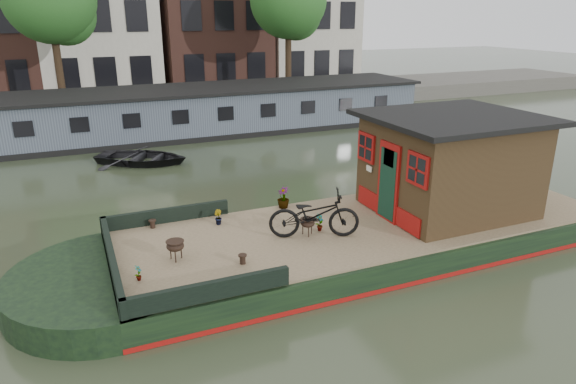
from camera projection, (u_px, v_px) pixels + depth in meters
name	position (u px, v px, depth m)	size (l,w,h in m)	color
ground	(370.00, 246.00, 12.50)	(120.00, 120.00, 0.00)	#2C3823
houseboat_hull	(321.00, 246.00, 11.92)	(14.01, 4.02, 0.60)	black
houseboat_deck	(371.00, 223.00, 12.30)	(11.80, 3.80, 0.05)	#8D7B57
bow_bulwark	(156.00, 252.00, 10.35)	(3.00, 4.00, 0.35)	black
cabin	(449.00, 163.00, 12.70)	(4.00, 3.50, 2.42)	black
bicycle	(314.00, 215.00, 11.31)	(0.70, 2.00, 1.05)	black
potted_plant_a	(320.00, 222.00, 11.72)	(0.22, 0.15, 0.42)	brown
potted_plant_b	(218.00, 217.00, 12.10)	(0.20, 0.16, 0.36)	maroon
potted_plant_d	(283.00, 198.00, 13.09)	(0.31, 0.31, 0.55)	#9F522B
potted_plant_e	(138.00, 273.00, 9.55)	(0.17, 0.11, 0.32)	maroon
brazier_front	(308.00, 227.00, 11.50)	(0.37, 0.37, 0.40)	black
brazier_rear	(176.00, 250.00, 10.34)	(0.39, 0.39, 0.42)	black
bollard_port	(153.00, 224.00, 11.92)	(0.17, 0.17, 0.20)	black
bollard_stbd	(243.00, 259.00, 10.22)	(0.17, 0.17, 0.20)	black
dinghy	(142.00, 154.00, 19.30)	(2.47, 3.46, 0.72)	black
far_houseboat	(214.00, 111.00, 24.32)	(20.40, 4.40, 2.11)	#4B5664
quay	(185.00, 101.00, 30.13)	(60.00, 6.00, 0.90)	#47443F
tree_left	(53.00, 1.00, 24.73)	(4.40, 4.40, 7.40)	#332316
tree_right	(290.00, 3.00, 29.38)	(4.40, 4.40, 7.40)	#332316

